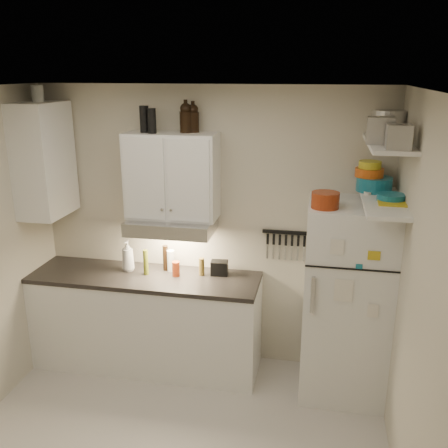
# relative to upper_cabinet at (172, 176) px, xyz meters

# --- Properties ---
(ceiling) EXTENTS (3.20, 3.00, 0.02)m
(ceiling) POSITION_rel_upper_cabinet_xyz_m (0.30, -1.33, 0.78)
(ceiling) COLOR white
(ceiling) RESTS_ON ground
(back_wall) EXTENTS (3.20, 0.02, 2.60)m
(back_wall) POSITION_rel_upper_cabinet_xyz_m (0.30, 0.18, -0.53)
(back_wall) COLOR beige
(back_wall) RESTS_ON ground
(right_wall) EXTENTS (0.02, 3.00, 2.60)m
(right_wall) POSITION_rel_upper_cabinet_xyz_m (1.91, -1.33, -0.53)
(right_wall) COLOR beige
(right_wall) RESTS_ON ground
(base_cabinet) EXTENTS (2.10, 0.60, 0.88)m
(base_cabinet) POSITION_rel_upper_cabinet_xyz_m (-0.25, -0.14, -1.39)
(base_cabinet) COLOR white
(base_cabinet) RESTS_ON floor
(countertop) EXTENTS (2.10, 0.62, 0.04)m
(countertop) POSITION_rel_upper_cabinet_xyz_m (-0.25, -0.14, -0.93)
(countertop) COLOR black
(countertop) RESTS_ON base_cabinet
(upper_cabinet) EXTENTS (0.80, 0.33, 0.75)m
(upper_cabinet) POSITION_rel_upper_cabinet_xyz_m (0.00, 0.00, 0.00)
(upper_cabinet) COLOR white
(upper_cabinet) RESTS_ON back_wall
(side_cabinet) EXTENTS (0.33, 0.55, 1.00)m
(side_cabinet) POSITION_rel_upper_cabinet_xyz_m (-1.14, -0.14, 0.12)
(side_cabinet) COLOR white
(side_cabinet) RESTS_ON left_wall
(range_hood) EXTENTS (0.76, 0.46, 0.12)m
(range_hood) POSITION_rel_upper_cabinet_xyz_m (0.00, -0.06, -0.44)
(range_hood) COLOR silver
(range_hood) RESTS_ON back_wall
(fridge) EXTENTS (0.70, 0.68, 1.70)m
(fridge) POSITION_rel_upper_cabinet_xyz_m (1.55, -0.18, -0.98)
(fridge) COLOR white
(fridge) RESTS_ON floor
(shelf_hi) EXTENTS (0.30, 0.95, 0.03)m
(shelf_hi) POSITION_rel_upper_cabinet_xyz_m (1.75, -0.31, 0.38)
(shelf_hi) COLOR white
(shelf_hi) RESTS_ON right_wall
(shelf_lo) EXTENTS (0.30, 0.95, 0.03)m
(shelf_lo) POSITION_rel_upper_cabinet_xyz_m (1.75, -0.31, -0.07)
(shelf_lo) COLOR white
(shelf_lo) RESTS_ON right_wall
(knife_strip) EXTENTS (0.42, 0.02, 0.03)m
(knife_strip) POSITION_rel_upper_cabinet_xyz_m (1.00, 0.15, -0.51)
(knife_strip) COLOR black
(knife_strip) RESTS_ON back_wall
(dutch_oven) EXTENTS (0.28, 0.28, 0.12)m
(dutch_oven) POSITION_rel_upper_cabinet_xyz_m (1.32, -0.35, -0.06)
(dutch_oven) COLOR maroon
(dutch_oven) RESTS_ON fridge
(book_stack) EXTENTS (0.22, 0.27, 0.09)m
(book_stack) POSITION_rel_upper_cabinet_xyz_m (1.81, -0.38, -0.08)
(book_stack) COLOR gold
(book_stack) RESTS_ON fridge
(spice_jar) EXTENTS (0.07, 0.07, 0.09)m
(spice_jar) POSITION_rel_upper_cabinet_xyz_m (1.65, -0.16, -0.08)
(spice_jar) COLOR silver
(spice_jar) RESTS_ON fridge
(stock_pot) EXTENTS (0.37, 0.37, 0.20)m
(stock_pot) POSITION_rel_upper_cabinet_xyz_m (1.78, 0.01, 0.49)
(stock_pot) COLOR silver
(stock_pot) RESTS_ON shelf_hi
(tin_a) EXTENTS (0.20, 0.18, 0.19)m
(tin_a) POSITION_rel_upper_cabinet_xyz_m (1.67, -0.44, 0.48)
(tin_a) COLOR #AAAAAD
(tin_a) RESTS_ON shelf_hi
(tin_b) EXTENTS (0.17, 0.17, 0.16)m
(tin_b) POSITION_rel_upper_cabinet_xyz_m (1.77, -0.67, 0.47)
(tin_b) COLOR #AAAAAD
(tin_b) RESTS_ON shelf_hi
(bowl_teal) EXTENTS (0.29, 0.29, 0.11)m
(bowl_teal) POSITION_rel_upper_cabinet_xyz_m (1.71, -0.02, 0.01)
(bowl_teal) COLOR #17687F
(bowl_teal) RESTS_ON shelf_lo
(bowl_orange) EXTENTS (0.23, 0.23, 0.07)m
(bowl_orange) POSITION_rel_upper_cabinet_xyz_m (1.66, -0.01, 0.10)
(bowl_orange) COLOR #CA5213
(bowl_orange) RESTS_ON bowl_teal
(bowl_yellow) EXTENTS (0.18, 0.18, 0.06)m
(bowl_yellow) POSITION_rel_upper_cabinet_xyz_m (1.66, -0.01, 0.16)
(bowl_yellow) COLOR gold
(bowl_yellow) RESTS_ON bowl_orange
(plates) EXTENTS (0.23, 0.23, 0.05)m
(plates) POSITION_rel_upper_cabinet_xyz_m (1.81, -0.33, -0.02)
(plates) COLOR #17687F
(plates) RESTS_ON shelf_lo
(growler_a) EXTENTS (0.14, 0.14, 0.26)m
(growler_a) POSITION_rel_upper_cabinet_xyz_m (0.13, 0.04, 0.50)
(growler_a) COLOR black
(growler_a) RESTS_ON upper_cabinet
(growler_b) EXTENTS (0.12, 0.12, 0.24)m
(growler_b) POSITION_rel_upper_cabinet_xyz_m (0.18, 0.07, 0.50)
(growler_b) COLOR black
(growler_b) RESTS_ON upper_cabinet
(thermos_a) EXTENTS (0.08, 0.08, 0.21)m
(thermos_a) POSITION_rel_upper_cabinet_xyz_m (-0.14, -0.07, 0.48)
(thermos_a) COLOR black
(thermos_a) RESTS_ON upper_cabinet
(thermos_b) EXTENTS (0.09, 0.09, 0.22)m
(thermos_b) POSITION_rel_upper_cabinet_xyz_m (-0.22, -0.02, 0.49)
(thermos_b) COLOR black
(thermos_b) RESTS_ON upper_cabinet
(side_jar) EXTENTS (0.13, 0.13, 0.14)m
(side_jar) POSITION_rel_upper_cabinet_xyz_m (-1.16, -0.07, 0.69)
(side_jar) COLOR silver
(side_jar) RESTS_ON side_cabinet
(soap_bottle) EXTENTS (0.13, 0.14, 0.33)m
(soap_bottle) POSITION_rel_upper_cabinet_xyz_m (-0.44, -0.05, -0.74)
(soap_bottle) COLOR white
(soap_bottle) RESTS_ON countertop
(pepper_mill) EXTENTS (0.07, 0.07, 0.16)m
(pepper_mill) POSITION_rel_upper_cabinet_xyz_m (0.26, -0.03, -0.82)
(pepper_mill) COLOR brown
(pepper_mill) RESTS_ON countertop
(oil_bottle) EXTENTS (0.06, 0.06, 0.24)m
(oil_bottle) POSITION_rel_upper_cabinet_xyz_m (-0.24, -0.11, -0.79)
(oil_bottle) COLOR #565D17
(oil_bottle) RESTS_ON countertop
(vinegar_bottle) EXTENTS (0.07, 0.07, 0.24)m
(vinegar_bottle) POSITION_rel_upper_cabinet_xyz_m (-0.09, 0.02, -0.78)
(vinegar_bottle) COLOR black
(vinegar_bottle) RESTS_ON countertop
(clear_bottle) EXTENTS (0.07, 0.07, 0.20)m
(clear_bottle) POSITION_rel_upper_cabinet_xyz_m (-0.04, 0.01, -0.80)
(clear_bottle) COLOR silver
(clear_bottle) RESTS_ON countertop
(red_jar) EXTENTS (0.09, 0.09, 0.14)m
(red_jar) POSITION_rel_upper_cabinet_xyz_m (0.04, -0.10, -0.84)
(red_jar) COLOR maroon
(red_jar) RESTS_ON countertop
(caddy) EXTENTS (0.16, 0.12, 0.13)m
(caddy) POSITION_rel_upper_cabinet_xyz_m (0.42, 0.01, -0.84)
(caddy) COLOR black
(caddy) RESTS_ON countertop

